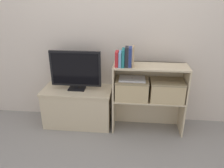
% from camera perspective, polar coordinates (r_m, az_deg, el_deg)
% --- Properties ---
extents(ground_plane, '(16.00, 16.00, 0.00)m').
position_cam_1_polar(ground_plane, '(2.94, -0.30, -12.78)').
color(ground_plane, gray).
extents(wall_back, '(10.00, 0.05, 2.40)m').
position_cam_1_polar(wall_back, '(2.88, 0.59, 12.71)').
color(wall_back, beige).
rests_on(wall_back, ground_plane).
extents(tv_stand, '(0.91, 0.45, 0.52)m').
position_cam_1_polar(tv_stand, '(3.05, -8.83, -5.79)').
color(tv_stand, '#CCB793').
rests_on(tv_stand, ground_plane).
extents(tv, '(0.65, 0.14, 0.52)m').
position_cam_1_polar(tv, '(2.83, -9.51, 3.71)').
color(tv, black).
rests_on(tv, tv_stand).
extents(bookshelf_lower_tier, '(0.91, 0.32, 0.46)m').
position_cam_1_polar(bookshelf_lower_tier, '(2.96, 9.19, -6.02)').
color(bookshelf_lower_tier, '#CCB793').
rests_on(bookshelf_lower_tier, ground_plane).
extents(bookshelf_upper_tier, '(0.91, 0.32, 0.44)m').
position_cam_1_polar(bookshelf_upper_tier, '(2.77, 9.78, 2.09)').
color(bookshelf_upper_tier, '#CCB793').
rests_on(bookshelf_upper_tier, bookshelf_lower_tier).
extents(book_crimson, '(0.04, 0.13, 0.18)m').
position_cam_1_polar(book_crimson, '(2.58, 1.30, 6.61)').
color(book_crimson, '#B22328').
rests_on(book_crimson, bookshelf_upper_tier).
extents(book_skyblue, '(0.03, 0.16, 0.17)m').
position_cam_1_polar(book_skyblue, '(2.58, 2.13, 6.55)').
color(book_skyblue, '#709ECC').
rests_on(book_skyblue, bookshelf_upper_tier).
extents(book_teal, '(0.03, 0.15, 0.21)m').
position_cam_1_polar(book_teal, '(2.57, 2.94, 6.87)').
color(book_teal, '#1E7075').
rests_on(book_teal, bookshelf_upper_tier).
extents(book_charcoal, '(0.04, 0.12, 0.23)m').
position_cam_1_polar(book_charcoal, '(2.57, 3.83, 7.11)').
color(book_charcoal, '#232328').
rests_on(book_charcoal, bookshelf_upper_tier).
extents(book_navy, '(0.04, 0.12, 0.23)m').
position_cam_1_polar(book_navy, '(2.57, 4.76, 7.05)').
color(book_navy, navy).
rests_on(book_navy, bookshelf_upper_tier).
extents(book_tan, '(0.02, 0.12, 0.24)m').
position_cam_1_polar(book_tan, '(2.56, 5.56, 7.15)').
color(book_tan, tan).
rests_on(book_tan, bookshelf_upper_tier).
extents(storage_basket_left, '(0.41, 0.29, 0.25)m').
position_cam_1_polar(storage_basket_left, '(2.75, 5.18, -1.08)').
color(storage_basket_left, tan).
rests_on(storage_basket_left, bookshelf_lower_tier).
extents(storage_basket_right, '(0.41, 0.29, 0.25)m').
position_cam_1_polar(storage_basket_right, '(2.78, 14.12, -1.40)').
color(storage_basket_right, tan).
rests_on(storage_basket_right, bookshelf_lower_tier).
extents(laptop, '(0.32, 0.21, 0.02)m').
position_cam_1_polar(laptop, '(2.70, 5.27, 1.38)').
color(laptop, '#BCBCC1').
rests_on(laptop, storage_basket_left).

